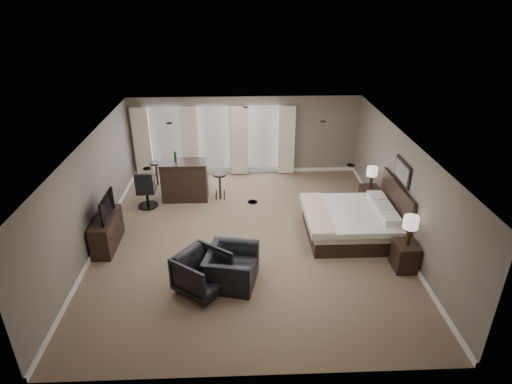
{
  "coord_description": "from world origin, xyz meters",
  "views": [
    {
      "loc": [
        -0.2,
        -9.25,
        5.82
      ],
      "look_at": [
        0.2,
        0.4,
        1.1
      ],
      "focal_mm": 30.0,
      "sensor_mm": 36.0,
      "label": 1
    }
  ],
  "objects_px": {
    "lamp_near": "(409,231)",
    "tv": "(104,215)",
    "dresser": "(107,232)",
    "bar_counter": "(185,180)",
    "desk_chair": "(146,189)",
    "nightstand_near": "(405,256)",
    "bar_stool_right": "(220,186)",
    "lamp_far": "(371,178)",
    "bar_stool_left": "(157,174)",
    "armchair_far": "(202,271)",
    "nightstand_far": "(369,198)",
    "bed": "(352,211)",
    "armchair_near": "(231,262)"
  },
  "relations": [
    {
      "from": "bar_stool_right",
      "to": "bar_counter",
      "type": "bearing_deg",
      "value": 178.2
    },
    {
      "from": "bed",
      "to": "tv",
      "type": "height_order",
      "value": "bed"
    },
    {
      "from": "nightstand_near",
      "to": "armchair_far",
      "type": "xyz_separation_m",
      "value": [
        -4.49,
        -0.59,
        0.16
      ]
    },
    {
      "from": "lamp_far",
      "to": "armchair_near",
      "type": "height_order",
      "value": "lamp_far"
    },
    {
      "from": "lamp_near",
      "to": "lamp_far",
      "type": "distance_m",
      "value": 2.9
    },
    {
      "from": "bar_stool_right",
      "to": "tv",
      "type": "bearing_deg",
      "value": -136.96
    },
    {
      "from": "nightstand_near",
      "to": "nightstand_far",
      "type": "distance_m",
      "value": 2.9
    },
    {
      "from": "dresser",
      "to": "armchair_far",
      "type": "distance_m",
      "value": 3.03
    },
    {
      "from": "armchair_far",
      "to": "desk_chair",
      "type": "relative_size",
      "value": 0.87
    },
    {
      "from": "lamp_far",
      "to": "tv",
      "type": "relative_size",
      "value": 0.62
    },
    {
      "from": "nightstand_far",
      "to": "lamp_far",
      "type": "distance_m",
      "value": 0.63
    },
    {
      "from": "nightstand_far",
      "to": "dresser",
      "type": "xyz_separation_m",
      "value": [
        -6.92,
        -1.7,
        0.08
      ]
    },
    {
      "from": "tv",
      "to": "desk_chair",
      "type": "bearing_deg",
      "value": -15.77
    },
    {
      "from": "dresser",
      "to": "bar_stool_right",
      "type": "xyz_separation_m",
      "value": [
        2.65,
        2.48,
        0.0
      ]
    },
    {
      "from": "dresser",
      "to": "lamp_near",
      "type": "bearing_deg",
      "value": -9.87
    },
    {
      "from": "nightstand_far",
      "to": "bar_stool_left",
      "type": "xyz_separation_m",
      "value": [
        -6.31,
        1.82,
        0.07
      ]
    },
    {
      "from": "lamp_near",
      "to": "tv",
      "type": "relative_size",
      "value": 0.68
    },
    {
      "from": "tv",
      "to": "bar_stool_left",
      "type": "relative_size",
      "value": 1.27
    },
    {
      "from": "lamp_near",
      "to": "nightstand_near",
      "type": "bearing_deg",
      "value": 0.0
    },
    {
      "from": "armchair_far",
      "to": "desk_chair",
      "type": "distance_m",
      "value": 4.27
    },
    {
      "from": "bed",
      "to": "armchair_far",
      "type": "bearing_deg",
      "value": -150.41
    },
    {
      "from": "dresser",
      "to": "bar_counter",
      "type": "relative_size",
      "value": 1.01
    },
    {
      "from": "nightstand_far",
      "to": "desk_chair",
      "type": "bearing_deg",
      "value": 176.83
    },
    {
      "from": "lamp_near",
      "to": "dresser",
      "type": "xyz_separation_m",
      "value": [
        -6.92,
        1.2,
        -0.58
      ]
    },
    {
      "from": "bed",
      "to": "bar_counter",
      "type": "height_order",
      "value": "bed"
    },
    {
      "from": "lamp_near",
      "to": "tv",
      "type": "distance_m",
      "value": 7.02
    },
    {
      "from": "nightstand_near",
      "to": "desk_chair",
      "type": "distance_m",
      "value": 7.13
    },
    {
      "from": "desk_chair",
      "to": "nightstand_near",
      "type": "bearing_deg",
      "value": 150.76
    },
    {
      "from": "lamp_far",
      "to": "bar_counter",
      "type": "xyz_separation_m",
      "value": [
        -5.29,
        0.82,
        -0.35
      ]
    },
    {
      "from": "nightstand_near",
      "to": "lamp_near",
      "type": "relative_size",
      "value": 0.94
    },
    {
      "from": "bed",
      "to": "dresser",
      "type": "relative_size",
      "value": 1.62
    },
    {
      "from": "lamp_near",
      "to": "bar_stool_left",
      "type": "height_order",
      "value": "lamp_near"
    },
    {
      "from": "bar_counter",
      "to": "nightstand_far",
      "type": "bearing_deg",
      "value": -8.75
    },
    {
      "from": "armchair_near",
      "to": "bar_counter",
      "type": "height_order",
      "value": "bar_counter"
    },
    {
      "from": "lamp_far",
      "to": "tv",
      "type": "height_order",
      "value": "lamp_far"
    },
    {
      "from": "lamp_near",
      "to": "bed",
      "type": "bearing_deg",
      "value": 121.54
    },
    {
      "from": "nightstand_near",
      "to": "bar_stool_left",
      "type": "distance_m",
      "value": 7.88
    },
    {
      "from": "lamp_near",
      "to": "bar_stool_right",
      "type": "xyz_separation_m",
      "value": [
        -4.27,
        3.68,
        -0.58
      ]
    },
    {
      "from": "bed",
      "to": "lamp_near",
      "type": "height_order",
      "value": "bed"
    },
    {
      "from": "tv",
      "to": "bed",
      "type": "bearing_deg",
      "value": -87.67
    },
    {
      "from": "armchair_near",
      "to": "bar_counter",
      "type": "bearing_deg",
      "value": 31.91
    },
    {
      "from": "nightstand_near",
      "to": "lamp_far",
      "type": "xyz_separation_m",
      "value": [
        0.0,
        2.9,
        0.63
      ]
    },
    {
      "from": "tv",
      "to": "bar_stool_right",
      "type": "xyz_separation_m",
      "value": [
        2.65,
        2.48,
        -0.46
      ]
    },
    {
      "from": "armchair_near",
      "to": "tv",
      "type": "bearing_deg",
      "value": 75.94
    },
    {
      "from": "tv",
      "to": "bar_counter",
      "type": "bearing_deg",
      "value": -32.92
    },
    {
      "from": "bed",
      "to": "armchair_near",
      "type": "distance_m",
      "value": 3.49
    },
    {
      "from": "lamp_near",
      "to": "tv",
      "type": "height_order",
      "value": "lamp_near"
    },
    {
      "from": "lamp_near",
      "to": "bar_stool_right",
      "type": "distance_m",
      "value": 5.67
    },
    {
      "from": "dresser",
      "to": "armchair_near",
      "type": "bearing_deg",
      "value": -26.79
    },
    {
      "from": "tv",
      "to": "bar_counter",
      "type": "height_order",
      "value": "bar_counter"
    }
  ]
}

